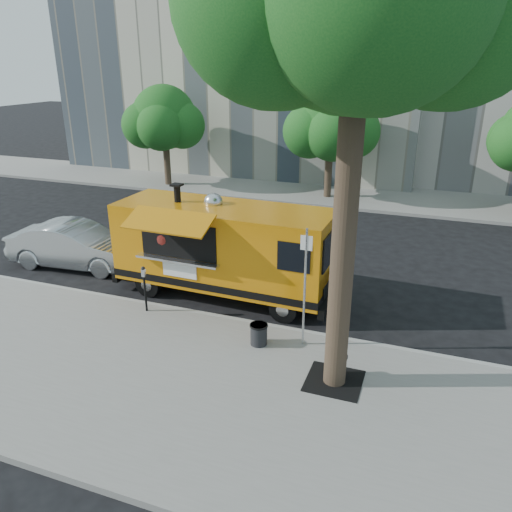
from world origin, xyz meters
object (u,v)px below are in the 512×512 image
Objects in this scene: food_truck at (222,248)px; trash_bin_left at (336,366)px; sedan at (76,245)px; sign_post at (305,281)px; far_tree_a at (164,118)px; trash_bin_right at (259,334)px; far_tree_b at (331,122)px; parking_meter at (144,283)px.

food_truck reaches higher than trash_bin_left.
sedan is (-5.64, 0.38, -0.78)m from food_truck.
sedan is at bearing 163.96° from sign_post.
trash_bin_right is at bearing -53.47° from far_tree_a.
trash_bin_right is at bearing -49.11° from food_truck.
food_truck is 3.41m from trash_bin_right.
far_tree_b is at bearing 2.54° from far_tree_a.
sign_post is (11.55, -13.85, -1.93)m from far_tree_a.
sign_post is at bearing -50.17° from far_tree_a.
far_tree_a is 9.01m from far_tree_b.
sedan reaches higher than trash_bin_right.
far_tree_a reaches higher than trash_bin_right.
far_tree_a is 18.14m from sign_post.
food_truck is at bearing 52.09° from parking_meter.
far_tree_a is 0.79× the size of food_truck.
trash_bin_left is at bearing -36.85° from food_truck.
trash_bin_right is at bearing -115.45° from sedan.
sign_post reaches higher than trash_bin_left.
trash_bin_left is at bearing -20.34° from trash_bin_right.
parking_meter is at bearing -126.28° from food_truck.
parking_meter is 2.50m from food_truck.
food_truck is at bearing 145.22° from sign_post.
parking_meter is (-2.00, -14.05, -2.85)m from far_tree_b.
sign_post is 9.11m from sedan.
far_tree_a is 9.07× the size of trash_bin_left.
far_tree_a is at bearing 9.20° from sedan.
sign_post is at bearing -2.52° from parking_meter.
trash_bin_left is (3.59, -15.39, -3.37)m from far_tree_b.
parking_meter is 3.62m from trash_bin_right.
far_tree_b is 16.15m from trash_bin_left.
far_tree_a reaches higher than trash_bin_left.
far_tree_a reaches higher than sign_post.
far_tree_b reaches higher than parking_meter.
trash_bin_left reaches higher than trash_bin_right.
sedan is at bearing 159.52° from trash_bin_left.
trash_bin_left is (1.04, -1.14, -1.38)m from sign_post.
trash_bin_left is (4.10, -3.26, -1.08)m from food_truck.
parking_meter is at bearing 166.57° from trash_bin_left.
far_tree_a is 14.65m from food_truck.
parking_meter is at bearing -123.97° from sedan.
parking_meter reaches higher than trash_bin_left.
sign_post is at bearing -79.85° from far_tree_b.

